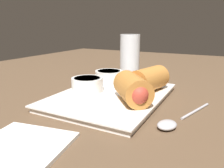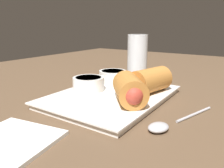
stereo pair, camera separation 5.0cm
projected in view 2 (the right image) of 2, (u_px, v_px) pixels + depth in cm
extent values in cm
cube|color=brown|center=(109.00, 99.00, 52.93)|extent=(180.00, 140.00, 2.00)
cube|color=white|center=(112.00, 97.00, 49.33)|extent=(28.33, 21.02, 1.20)
cube|color=white|center=(112.00, 94.00, 49.14)|extent=(29.46, 21.86, 0.30)
cylinder|color=#B77533|center=(150.00, 80.00, 49.41)|extent=(10.55, 7.66, 5.52)
sphere|color=#56843D|center=(139.00, 83.00, 46.86)|extent=(3.59, 3.59, 3.59)
cylinder|color=#B77533|center=(129.00, 89.00, 42.75)|extent=(10.82, 10.34, 5.52)
sphere|color=#B23D2D|center=(133.00, 95.00, 38.99)|extent=(3.59, 3.59, 3.59)
cylinder|color=silver|center=(89.00, 84.00, 51.04)|extent=(7.29, 7.29, 3.20)
cylinder|color=beige|center=(88.00, 78.00, 50.70)|extent=(5.98, 5.98, 0.58)
cylinder|color=silver|center=(113.00, 77.00, 58.31)|extent=(7.29, 7.29, 3.20)
cylinder|color=#477038|center=(113.00, 72.00, 57.97)|extent=(5.98, 5.98, 0.58)
cylinder|color=#B2B2B7|center=(194.00, 114.00, 40.78)|extent=(10.33, 3.85, 0.50)
ellipsoid|color=#B2B2B7|center=(158.00, 127.00, 34.64)|extent=(4.49, 3.94, 1.30)
cube|color=white|center=(1.00, 146.00, 29.85)|extent=(16.19, 14.44, 0.60)
cylinder|color=silver|center=(137.00, 57.00, 68.02)|extent=(6.21, 6.21, 13.74)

